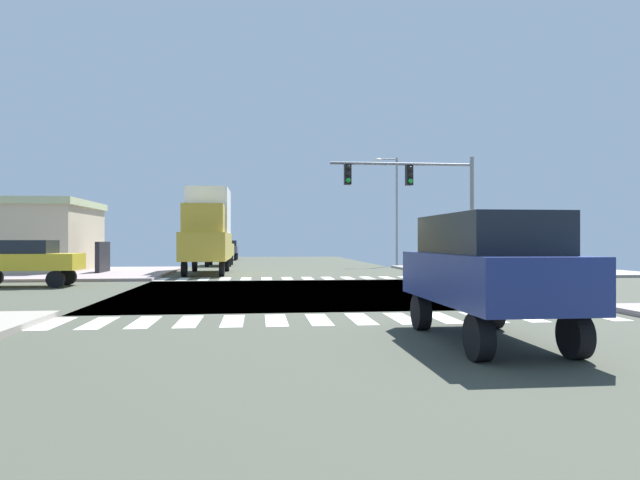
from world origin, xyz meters
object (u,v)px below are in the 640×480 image
sedan_trailing_4 (228,248)px  box_truck_outer_1 (208,228)px  sedan_inner_5 (24,259)px  street_lamp (394,201)px  traffic_signal_mast (416,187)px  suv_middle_3 (220,247)px  suv_crossing_1 (487,266)px

sedan_trailing_4 → box_truck_outer_1: 22.86m
sedan_trailing_4 → sedan_inner_5: size_ratio=1.00×
street_lamp → sedan_inner_5: size_ratio=1.86×
traffic_signal_mast → box_truck_outer_1: (-10.59, 5.23, -1.92)m
street_lamp → sedan_trailing_4: bearing=132.1°
sedan_trailing_4 → suv_middle_3: size_ratio=0.93×
sedan_inner_5 → sedan_trailing_4: bearing=168.2°
suv_crossing_1 → box_truck_outer_1: size_ratio=0.64×
traffic_signal_mast → sedan_trailing_4: (-10.59, 28.05, -3.37)m
traffic_signal_mast → sedan_trailing_4: size_ratio=1.69×
street_lamp → box_truck_outer_1: size_ratio=1.11×
sedan_trailing_4 → suv_middle_3: (-0.00, -12.78, 0.28)m
suv_crossing_1 → suv_middle_3: same height
box_truck_outer_1 → sedan_trailing_4: bearing=-90.0°
traffic_signal_mast → street_lamp: bearing=80.8°
street_lamp → sedan_inner_5: street_lamp is taller
suv_middle_3 → traffic_signal_mast: bearing=124.7°
suv_middle_3 → street_lamp: bearing=173.8°
suv_middle_3 → sedan_inner_5: suv_middle_3 is taller
street_lamp → traffic_signal_mast: bearing=-99.2°
suv_crossing_1 → sedan_inner_5: suv_crossing_1 is taller
traffic_signal_mast → suv_crossing_1: size_ratio=1.58×
suv_middle_3 → sedan_inner_5: (-6.56, -18.55, -0.28)m
traffic_signal_mast → suv_middle_3: size_ratio=1.58×
street_lamp → sedan_inner_5: (-19.38, -17.16, -3.67)m
box_truck_outer_1 → sedan_inner_5: size_ratio=1.67×
traffic_signal_mast → suv_crossing_1: 17.99m
street_lamp → sedan_trailing_4: 19.47m
traffic_signal_mast → sedan_inner_5: traffic_signal_mast is taller
traffic_signal_mast → sedan_inner_5: bearing=-169.2°
suv_crossing_1 → suv_middle_3: size_ratio=1.00×
sedan_trailing_4 → box_truck_outer_1: (-0.00, -22.82, 1.45)m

